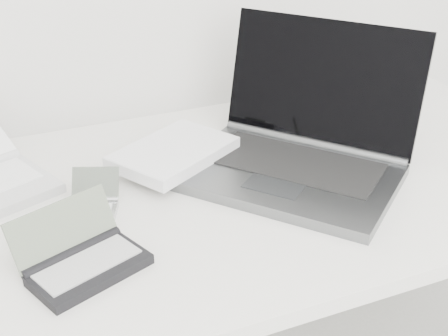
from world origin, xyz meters
name	(u,v)px	position (x,y,z in m)	size (l,w,h in m)	color
desk	(230,202)	(0.00, 1.55, 0.68)	(1.60, 0.80, 0.73)	white
laptop_large	(273,149)	(0.11, 1.57, 0.78)	(0.65, 0.57, 0.29)	#5D5F62
pda_silver	(93,204)	(-0.28, 1.55, 0.74)	(0.13, 0.14, 0.07)	#BCBCC0
palmtop_charcoal	(82,259)	(-0.34, 1.38, 0.75)	(0.23, 0.20, 0.10)	black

